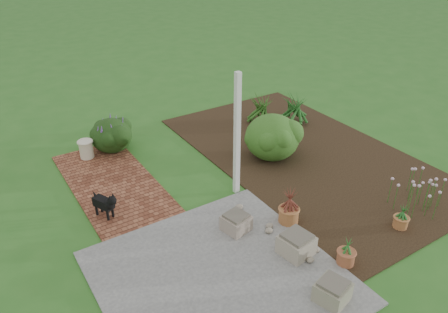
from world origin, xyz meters
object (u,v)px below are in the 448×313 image
stone_trough_near (332,292)px  evergreen_shrub (272,136)px  black_dog (105,203)px  cream_ceramic_urn (86,149)px

stone_trough_near → evergreen_shrub: evergreen_shrub is taller
evergreen_shrub → stone_trough_near: bearing=-116.4°
black_dog → cream_ceramic_urn: black_dog is taller
black_dog → evergreen_shrub: evergreen_shrub is taller
cream_ceramic_urn → evergreen_shrub: 4.22m
stone_trough_near → evergreen_shrub: (1.91, 3.84, 0.37)m
stone_trough_near → evergreen_shrub: 4.31m
black_dog → evergreen_shrub: bearing=-22.0°
black_dog → evergreen_shrub: 3.97m
black_dog → cream_ceramic_urn: size_ratio=1.37×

